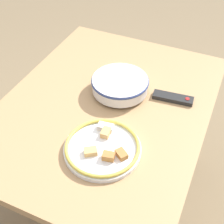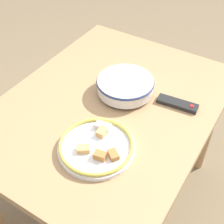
# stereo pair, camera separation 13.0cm
# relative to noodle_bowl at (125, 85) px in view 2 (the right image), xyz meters

# --- Properties ---
(ground_plane) EXTENTS (8.00, 8.00, 0.00)m
(ground_plane) POSITION_rel_noodle_bowl_xyz_m (0.10, -0.03, -0.81)
(ground_plane) COLOR #7F6B4C
(dining_table) EXTENTS (1.17, 0.90, 0.77)m
(dining_table) POSITION_rel_noodle_bowl_xyz_m (0.10, -0.03, -0.14)
(dining_table) COLOR tan
(dining_table) RESTS_ON ground_plane
(noodle_bowl) EXTENTS (0.26, 0.26, 0.08)m
(noodle_bowl) POSITION_rel_noodle_bowl_xyz_m (0.00, 0.00, 0.00)
(noodle_bowl) COLOR silver
(noodle_bowl) RESTS_ON dining_table
(food_plate) EXTENTS (0.30, 0.30, 0.04)m
(food_plate) POSITION_rel_noodle_bowl_xyz_m (0.35, 0.08, -0.03)
(food_plate) COLOR white
(food_plate) RESTS_ON dining_table
(tv_remote) EXTENTS (0.07, 0.19, 0.02)m
(tv_remote) POSITION_rel_noodle_bowl_xyz_m (-0.05, 0.24, -0.03)
(tv_remote) COLOR black
(tv_remote) RESTS_ON dining_table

